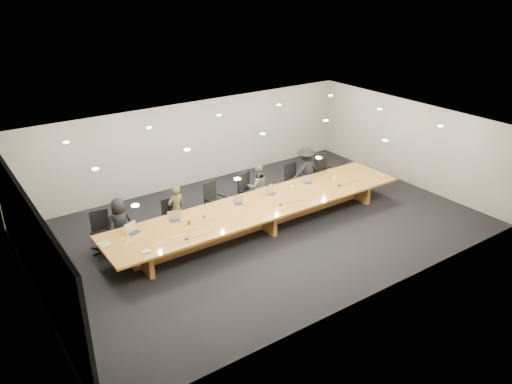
# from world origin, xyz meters

# --- Properties ---
(ground) EXTENTS (12.00, 12.00, 0.00)m
(ground) POSITION_xyz_m (0.00, 0.00, 0.00)
(ground) COLOR black
(ground) RESTS_ON ground
(back_wall) EXTENTS (12.00, 0.02, 2.80)m
(back_wall) POSITION_xyz_m (0.00, 4.00, 1.40)
(back_wall) COLOR beige
(back_wall) RESTS_ON ground
(left_wall_panel) EXTENTS (0.08, 7.84, 2.74)m
(left_wall_panel) POSITION_xyz_m (-5.94, 0.00, 1.37)
(left_wall_panel) COLOR black
(left_wall_panel) RESTS_ON ground
(conference_table) EXTENTS (9.00, 1.80, 0.75)m
(conference_table) POSITION_xyz_m (0.00, 0.00, 0.52)
(conference_table) COLOR brown
(conference_table) RESTS_ON ground
(chair_far_left) EXTENTS (0.66, 0.66, 1.10)m
(chair_far_left) POSITION_xyz_m (-4.09, 1.33, 0.55)
(chair_far_left) COLOR black
(chair_far_left) RESTS_ON ground
(chair_left) EXTENTS (0.55, 0.55, 1.00)m
(chair_left) POSITION_xyz_m (-2.16, 1.20, 0.50)
(chair_left) COLOR black
(chair_left) RESTS_ON ground
(chair_mid_left) EXTENTS (0.69, 0.69, 1.11)m
(chair_mid_left) POSITION_xyz_m (-0.74, 1.30, 0.56)
(chair_mid_left) COLOR black
(chair_mid_left) RESTS_ON ground
(chair_mid_right) EXTENTS (0.71, 0.71, 1.16)m
(chair_mid_right) POSITION_xyz_m (0.38, 1.19, 0.58)
(chair_mid_right) COLOR black
(chair_mid_right) RESTS_ON ground
(chair_right) EXTENTS (0.55, 0.55, 1.04)m
(chair_right) POSITION_xyz_m (2.20, 1.33, 0.52)
(chair_right) COLOR black
(chair_right) RESTS_ON ground
(chair_far_right) EXTENTS (0.66, 0.66, 1.17)m
(chair_far_right) POSITION_xyz_m (3.36, 1.17, 0.58)
(chair_far_right) COLOR black
(chair_far_right) RESTS_ON ground
(person_a) EXTENTS (0.72, 0.50, 1.41)m
(person_a) POSITION_xyz_m (-3.65, 1.18, 0.70)
(person_a) COLOR black
(person_a) RESTS_ON ground
(person_b) EXTENTS (0.55, 0.40, 1.39)m
(person_b) POSITION_xyz_m (-2.05, 1.17, 0.70)
(person_b) COLOR #3B3420
(person_b) RESTS_ON ground
(person_c) EXTENTS (0.75, 0.64, 1.36)m
(person_c) POSITION_xyz_m (0.70, 1.23, 0.68)
(person_c) COLOR #59595B
(person_c) RESTS_ON ground
(person_d) EXTENTS (1.07, 0.66, 1.58)m
(person_d) POSITION_xyz_m (2.51, 1.14, 0.79)
(person_d) COLOR black
(person_d) RESTS_ON ground
(laptop_a) EXTENTS (0.43, 0.38, 0.28)m
(laptop_a) POSITION_xyz_m (-3.56, 0.39, 0.89)
(laptop_a) COLOR beige
(laptop_a) RESTS_ON conference_table
(laptop_b) EXTENTS (0.39, 0.33, 0.26)m
(laptop_b) POSITION_xyz_m (-2.46, 0.42, 0.88)
(laptop_b) COLOR tan
(laptop_b) RESTS_ON conference_table
(laptop_c) EXTENTS (0.36, 0.31, 0.23)m
(laptop_c) POSITION_xyz_m (-0.56, 0.33, 0.87)
(laptop_c) COLOR #B5A88A
(laptop_c) RESTS_ON conference_table
(laptop_d) EXTENTS (0.42, 0.37, 0.27)m
(laptop_d) POSITION_xyz_m (0.61, 0.32, 0.89)
(laptop_d) COLOR #C4B595
(laptop_d) RESTS_ON conference_table
(laptop_e) EXTENTS (0.35, 0.29, 0.23)m
(laptop_e) POSITION_xyz_m (1.97, 0.37, 0.87)
(laptop_e) COLOR tan
(laptop_e) RESTS_ON conference_table
(water_bottle) EXTENTS (0.08, 0.08, 0.23)m
(water_bottle) POSITION_xyz_m (-1.81, 0.05, 0.87)
(water_bottle) COLOR #AABAB7
(water_bottle) RESTS_ON conference_table
(amber_mug) EXTENTS (0.09, 0.09, 0.10)m
(amber_mug) POSITION_xyz_m (-2.23, 0.06, 0.80)
(amber_mug) COLOR brown
(amber_mug) RESTS_ON conference_table
(paper_cup_near) EXTENTS (0.09, 0.09, 0.09)m
(paper_cup_near) POSITION_xyz_m (1.34, 0.37, 0.80)
(paper_cup_near) COLOR white
(paper_cup_near) RESTS_ON conference_table
(paper_cup_far) EXTENTS (0.10, 0.10, 0.10)m
(paper_cup_far) POSITION_xyz_m (2.81, 0.14, 0.80)
(paper_cup_far) COLOR white
(paper_cup_far) RESTS_ON conference_table
(notepad) EXTENTS (0.28, 0.24, 0.01)m
(notepad) POSITION_xyz_m (-4.35, 0.34, 0.76)
(notepad) COLOR white
(notepad) RESTS_ON conference_table
(lime_gadget) EXTENTS (0.18, 0.10, 0.03)m
(lime_gadget) POSITION_xyz_m (-4.35, 0.32, 0.78)
(lime_gadget) COLOR #61C033
(lime_gadget) RESTS_ON notepad
(av_box) EXTENTS (0.22, 0.17, 0.03)m
(av_box) POSITION_xyz_m (-3.70, -0.57, 0.77)
(av_box) COLOR #ADACB1
(av_box) RESTS_ON conference_table
(mic_left) EXTENTS (0.11, 0.11, 0.03)m
(mic_left) POSITION_xyz_m (-2.64, -0.57, 0.76)
(mic_left) COLOR black
(mic_left) RESTS_ON conference_table
(mic_center) EXTENTS (0.12, 0.12, 0.03)m
(mic_center) POSITION_xyz_m (0.37, -0.34, 0.76)
(mic_center) COLOR black
(mic_center) RESTS_ON conference_table
(mic_right) EXTENTS (0.13, 0.13, 0.03)m
(mic_right) POSITION_xyz_m (2.64, -0.27, 0.77)
(mic_right) COLOR black
(mic_right) RESTS_ON conference_table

